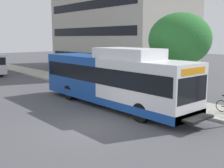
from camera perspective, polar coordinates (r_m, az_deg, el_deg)
name	(u,v)px	position (r m, az deg, el deg)	size (l,w,h in m)	color
ground_plane	(22,100)	(20.10, -18.22, -3.09)	(120.00, 120.00, 0.00)	#4C4C51
sidewalk_curb	(116,90)	(22.06, 0.88, -1.32)	(3.00, 56.00, 0.14)	#A8A399
transit_bus	(113,79)	(17.08, 0.12, 1.04)	(2.58, 12.25, 3.65)	white
street_tree_near_stop	(180,40)	(18.63, 13.83, 8.93)	(4.05, 4.05, 5.71)	#4C3823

